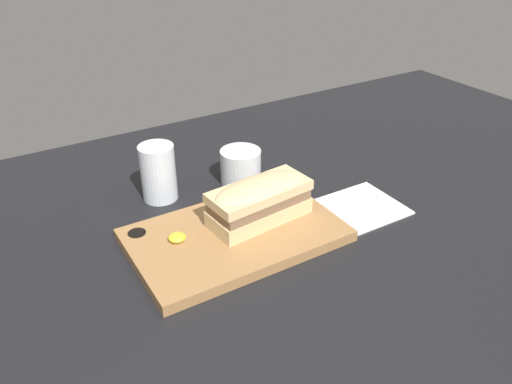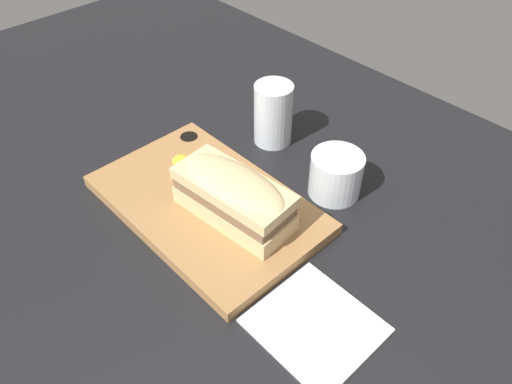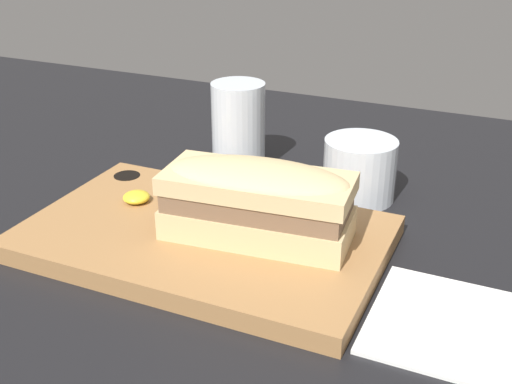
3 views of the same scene
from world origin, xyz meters
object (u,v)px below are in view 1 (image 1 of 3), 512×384
(water_glass, at_px, (159,176))
(sandwich, at_px, (259,199))
(serving_board, at_px, (235,235))
(napkin, at_px, (361,207))
(wine_glass, at_px, (241,167))

(water_glass, bearing_deg, sandwich, -59.78)
(serving_board, xyz_separation_m, napkin, (0.25, -0.03, -0.01))
(wine_glass, bearing_deg, napkin, -55.06)
(water_glass, relative_size, wine_glass, 1.34)
(sandwich, height_order, water_glass, water_glass)
(serving_board, bearing_deg, sandwich, 9.30)
(wine_glass, distance_m, napkin, 0.25)
(serving_board, height_order, water_glass, water_glass)
(serving_board, distance_m, sandwich, 0.07)
(wine_glass, height_order, napkin, wine_glass)
(serving_board, height_order, napkin, serving_board)
(water_glass, xyz_separation_m, napkin, (0.31, -0.23, -0.05))
(water_glass, distance_m, wine_glass, 0.17)
(serving_board, relative_size, napkin, 2.44)
(serving_board, distance_m, water_glass, 0.21)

